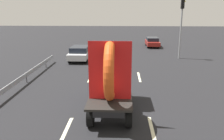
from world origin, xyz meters
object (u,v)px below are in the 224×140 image
at_px(flatbed_truck, 112,77).
at_px(distant_sedan, 80,53).
at_px(traffic_light, 181,21).
at_px(oncoming_car, 152,42).

distance_m(flatbed_truck, distant_sedan, 12.56).
height_order(distant_sedan, traffic_light, traffic_light).
bearing_deg(oncoming_car, distant_sedan, -132.94).
bearing_deg(traffic_light, oncoming_car, 103.70).
xyz_separation_m(distant_sedan, oncoming_car, (8.43, 9.06, -0.08)).
distance_m(distant_sedan, oncoming_car, 12.38).
height_order(flatbed_truck, distant_sedan, flatbed_truck).
bearing_deg(oncoming_car, flatbed_truck, -102.57).
height_order(flatbed_truck, oncoming_car, flatbed_truck).
relative_size(flatbed_truck, traffic_light, 0.81).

